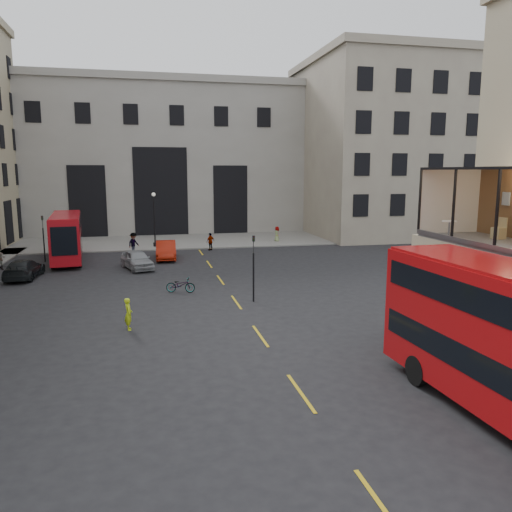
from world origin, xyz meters
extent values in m
plane|color=black|center=(0.00, 0.00, 0.00)|extent=(140.00, 140.00, 0.00)
cube|color=black|center=(4.98, 0.00, 2.00)|extent=(0.08, 9.20, 3.00)
cube|color=beige|center=(6.50, 5.00, 6.05)|extent=(3.00, 0.04, 2.90)
cube|color=slate|center=(5.00, 0.00, 4.70)|extent=(0.12, 10.00, 0.18)
cube|color=black|center=(5.00, 0.00, 7.45)|extent=(0.12, 10.00, 0.10)
cube|color=beige|center=(7.92, 3.20, 6.20)|extent=(0.04, 0.45, 0.55)
cube|color=#A09D95|center=(-5.00, 48.00, 9.00)|extent=(34.00, 10.00, 18.00)
cube|color=#A09D95|center=(-5.00, 48.00, 17.60)|extent=(35.00, 10.60, 0.80)
cube|color=black|center=(-5.00, 42.96, 5.00)|extent=(6.00, 0.12, 10.00)
cube|color=black|center=(-13.00, 42.96, 4.00)|extent=(4.00, 0.12, 8.00)
cube|color=black|center=(3.00, 42.96, 4.00)|extent=(4.00, 0.12, 8.00)
cube|color=#A49C84|center=(20.00, 40.00, 10.00)|extent=(16.00, 18.00, 20.00)
cube|color=#A49C84|center=(20.00, 40.00, 19.60)|extent=(16.60, 18.60, 0.80)
cube|color=slate|center=(-6.00, 38.00, 0.06)|extent=(40.00, 12.00, 0.12)
cylinder|color=black|center=(-1.00, 12.00, 1.40)|extent=(0.10, 0.10, 2.80)
imported|color=black|center=(-1.00, 12.00, 3.30)|extent=(0.16, 0.20, 1.00)
cylinder|color=black|center=(-15.00, 28.00, 1.40)|extent=(0.10, 0.10, 2.80)
imported|color=black|center=(-15.00, 28.00, 3.30)|extent=(0.16, 0.20, 1.00)
cylinder|color=black|center=(-6.00, 34.00, 2.50)|extent=(0.14, 0.14, 5.00)
cylinder|color=black|center=(-6.00, 34.00, 0.25)|extent=(0.36, 0.36, 0.50)
sphere|color=silver|center=(-6.00, 34.00, 5.15)|extent=(0.36, 0.36, 0.36)
cylinder|color=black|center=(2.13, -0.25, 0.52)|extent=(0.35, 1.06, 1.05)
cylinder|color=black|center=(4.50, -0.13, 0.52)|extent=(0.35, 1.06, 1.05)
cube|color=#A30B13|center=(-13.24, 28.13, 2.07)|extent=(3.23, 9.89, 3.44)
cube|color=black|center=(-13.24, 28.13, 1.59)|extent=(3.21, 9.37, 0.71)
cube|color=black|center=(-13.24, 28.13, 3.13)|extent=(3.21, 9.37, 0.71)
cube|color=#A30B13|center=(-13.24, 28.13, 3.82)|extent=(3.12, 9.69, 0.11)
cylinder|color=black|center=(-14.55, 31.12, 0.44)|extent=(0.34, 0.90, 0.88)
cylinder|color=black|center=(-12.59, 31.33, 0.44)|extent=(0.34, 0.90, 0.88)
cylinder|color=black|center=(-13.85, 24.65, 0.44)|extent=(0.34, 0.90, 0.88)
cylinder|color=black|center=(-11.90, 24.86, 0.44)|extent=(0.34, 0.90, 0.88)
imported|color=gray|center=(-7.59, 23.32, 0.72)|extent=(2.88, 4.53, 1.44)
imported|color=#9E1A09|center=(-5.25, 27.23, 0.77)|extent=(1.79, 4.71, 1.53)
imported|color=black|center=(-15.19, 21.51, 0.67)|extent=(2.22, 4.75, 1.34)
imported|color=gray|center=(-4.91, 15.09, 0.47)|extent=(1.87, 1.07, 0.93)
imported|color=#B8D716|center=(-7.80, 8.24, 0.76)|extent=(0.43, 0.60, 1.53)
imported|color=gray|center=(-7.97, 30.96, 0.94)|extent=(1.31, 1.38, 1.87)
imported|color=gray|center=(-0.96, 31.11, 0.83)|extent=(1.02, 0.90, 1.66)
imported|color=gray|center=(6.57, 35.13, 0.82)|extent=(0.70, 0.90, 1.64)
cylinder|color=beige|center=(5.43, 3.34, 5.29)|extent=(0.57, 0.57, 0.04)
cylinder|color=slate|center=(5.43, 3.34, 4.95)|extent=(0.08, 0.08, 0.66)
cylinder|color=slate|center=(5.43, 3.34, 4.61)|extent=(0.42, 0.42, 0.03)
cube|color=tan|center=(7.23, 2.63, 4.83)|extent=(0.49, 0.49, 0.46)
cube|color=tan|center=(7.42, 2.66, 5.27)|extent=(0.10, 0.43, 0.41)
camera|label=1|loc=(-6.89, -14.99, 7.34)|focal=35.00mm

